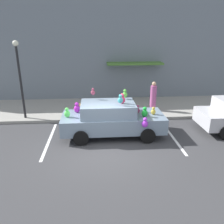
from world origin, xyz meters
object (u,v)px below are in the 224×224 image
(teddy_bear_on_sidewalk, at_px, (82,109))
(street_lamp_post, at_px, (19,72))
(pedestrian_near_shopfront, at_px, (153,97))
(plush_covered_car, at_px, (112,118))

(teddy_bear_on_sidewalk, distance_m, street_lamp_post, 3.67)
(teddy_bear_on_sidewalk, bearing_deg, street_lamp_post, -175.04)
(pedestrian_near_shopfront, bearing_deg, street_lamp_post, -174.19)
(street_lamp_post, height_order, pedestrian_near_shopfront, street_lamp_post)
(plush_covered_car, xyz_separation_m, pedestrian_near_shopfront, (2.62, 2.91, 0.12))
(plush_covered_car, height_order, street_lamp_post, street_lamp_post)
(teddy_bear_on_sidewalk, height_order, street_lamp_post, street_lamp_post)
(pedestrian_near_shopfront, bearing_deg, plush_covered_car, -132.03)
(plush_covered_car, bearing_deg, pedestrian_near_shopfront, 47.97)
(street_lamp_post, xyz_separation_m, pedestrian_near_shopfront, (7.08, 0.72, -1.64))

